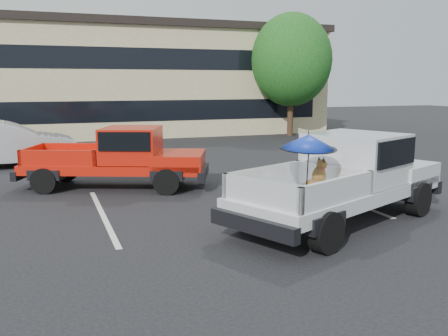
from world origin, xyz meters
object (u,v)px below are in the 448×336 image
at_px(silver_pickup, 349,172).
at_px(silver_sedan, 5,144).
at_px(tree_right, 291,60).
at_px(tree_back, 197,61).
at_px(red_pickup, 126,155).

relative_size(silver_pickup, silver_sedan, 1.21).
height_order(tree_right, tree_back, tree_back).
xyz_separation_m(tree_right, silver_sedan, (-14.44, -6.04, -3.39)).
height_order(tree_back, red_pickup, tree_back).
xyz_separation_m(silver_pickup, silver_sedan, (-7.43, 10.18, -0.24)).
distance_m(tree_back, silver_pickup, 24.78).
height_order(tree_right, red_pickup, tree_right).
distance_m(tree_right, red_pickup, 16.01).
bearing_deg(tree_back, red_pickup, -112.62).
xyz_separation_m(tree_right, red_pickup, (-10.99, -11.17, -3.26)).
relative_size(tree_right, red_pickup, 1.23).
bearing_deg(silver_sedan, silver_pickup, -147.24).
distance_m(tree_back, silver_sedan, 18.46).
relative_size(tree_right, silver_sedan, 1.37).
bearing_deg(red_pickup, tree_right, 67.57).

